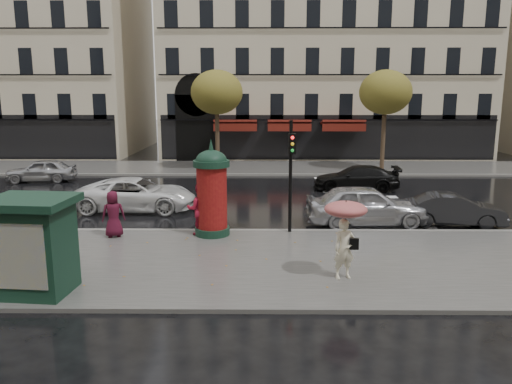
{
  "coord_description": "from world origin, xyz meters",
  "views": [
    {
      "loc": [
        0.89,
        -15.14,
        5.25
      ],
      "look_at": [
        0.73,
        1.5,
        1.89
      ],
      "focal_mm": 35.0,
      "sensor_mm": 36.0,
      "label": 1
    }
  ],
  "objects_px": {
    "newsstand": "(33,245)",
    "car_silver": "(366,205)",
    "car_darkgrey": "(453,210)",
    "car_black": "(356,178)",
    "car_far_silver": "(41,170)",
    "morris_column": "(212,189)",
    "woman_umbrella": "(345,227)",
    "car_white": "(136,194)",
    "man_burgundy": "(113,214)",
    "traffic_light": "(291,165)",
    "woman_red": "(200,209)"
  },
  "relations": [
    {
      "from": "morris_column",
      "to": "car_far_silver",
      "type": "height_order",
      "value": "morris_column"
    },
    {
      "from": "newsstand",
      "to": "car_white",
      "type": "xyz_separation_m",
      "value": [
        0.24,
        9.61,
        -0.68
      ]
    },
    {
      "from": "woman_red",
      "to": "car_white",
      "type": "relative_size",
      "value": 0.36
    },
    {
      "from": "morris_column",
      "to": "traffic_light",
      "type": "height_order",
      "value": "traffic_light"
    },
    {
      "from": "woman_umbrella",
      "to": "man_burgundy",
      "type": "relative_size",
      "value": 1.35
    },
    {
      "from": "woman_umbrella",
      "to": "traffic_light",
      "type": "height_order",
      "value": "traffic_light"
    },
    {
      "from": "newsstand",
      "to": "car_far_silver",
      "type": "distance_m",
      "value": 18.29
    },
    {
      "from": "car_white",
      "to": "morris_column",
      "type": "bearing_deg",
      "value": -137.35
    },
    {
      "from": "traffic_light",
      "to": "car_far_silver",
      "type": "relative_size",
      "value": 1.04
    },
    {
      "from": "traffic_light",
      "to": "man_burgundy",
      "type": "bearing_deg",
      "value": -174.27
    },
    {
      "from": "newsstand",
      "to": "car_darkgrey",
      "type": "height_order",
      "value": "newsstand"
    },
    {
      "from": "woman_umbrella",
      "to": "newsstand",
      "type": "distance_m",
      "value": 8.22
    },
    {
      "from": "man_burgundy",
      "to": "car_white",
      "type": "distance_m",
      "value": 4.55
    },
    {
      "from": "car_silver",
      "to": "car_black",
      "type": "xyz_separation_m",
      "value": [
        0.98,
        7.23,
        -0.15
      ]
    },
    {
      "from": "man_burgundy",
      "to": "car_black",
      "type": "height_order",
      "value": "man_burgundy"
    },
    {
      "from": "woman_red",
      "to": "car_far_silver",
      "type": "bearing_deg",
      "value": -52.99
    },
    {
      "from": "man_burgundy",
      "to": "car_silver",
      "type": "relative_size",
      "value": 0.35
    },
    {
      "from": "woman_umbrella",
      "to": "newsstand",
      "type": "height_order",
      "value": "newsstand"
    },
    {
      "from": "car_darkgrey",
      "to": "car_far_silver",
      "type": "xyz_separation_m",
      "value": [
        -20.64,
        9.62,
        0.04
      ]
    },
    {
      "from": "traffic_light",
      "to": "newsstand",
      "type": "distance_m",
      "value": 9.05
    },
    {
      "from": "car_black",
      "to": "woman_red",
      "type": "bearing_deg",
      "value": -35.33
    },
    {
      "from": "car_silver",
      "to": "car_far_silver",
      "type": "relative_size",
      "value": 1.21
    },
    {
      "from": "car_black",
      "to": "car_silver",
      "type": "bearing_deg",
      "value": -3.82
    },
    {
      "from": "morris_column",
      "to": "newsstand",
      "type": "relative_size",
      "value": 1.39
    },
    {
      "from": "morris_column",
      "to": "traffic_light",
      "type": "distance_m",
      "value": 2.99
    },
    {
      "from": "man_burgundy",
      "to": "morris_column",
      "type": "xyz_separation_m",
      "value": [
        3.5,
        0.32,
        0.84
      ]
    },
    {
      "from": "woman_umbrella",
      "to": "car_silver",
      "type": "distance_m",
      "value": 6.42
    },
    {
      "from": "woman_red",
      "to": "traffic_light",
      "type": "bearing_deg",
      "value": 179.23
    },
    {
      "from": "car_darkgrey",
      "to": "car_black",
      "type": "relative_size",
      "value": 0.85
    },
    {
      "from": "woman_red",
      "to": "car_black",
      "type": "height_order",
      "value": "woman_red"
    },
    {
      "from": "newsstand",
      "to": "car_silver",
      "type": "xyz_separation_m",
      "value": [
        10.0,
        7.2,
        -0.6
      ]
    },
    {
      "from": "man_burgundy",
      "to": "car_silver",
      "type": "xyz_separation_m",
      "value": [
        9.44,
        2.12,
        -0.14
      ]
    },
    {
      "from": "morris_column",
      "to": "newsstand",
      "type": "xyz_separation_m",
      "value": [
        -4.06,
        -5.4,
        -0.38
      ]
    },
    {
      "from": "car_darkgrey",
      "to": "car_black",
      "type": "xyz_separation_m",
      "value": [
        -2.5,
        7.23,
        0.02
      ]
    },
    {
      "from": "newsstand",
      "to": "woman_umbrella",
      "type": "bearing_deg",
      "value": 7.71
    },
    {
      "from": "newsstand",
      "to": "car_silver",
      "type": "height_order",
      "value": "newsstand"
    },
    {
      "from": "woman_umbrella",
      "to": "car_darkgrey",
      "type": "xyz_separation_m",
      "value": [
        5.34,
        6.1,
        -0.97
      ]
    },
    {
      "from": "newsstand",
      "to": "car_far_silver",
      "type": "bearing_deg",
      "value": 113.07
    },
    {
      "from": "car_white",
      "to": "woman_umbrella",
      "type": "bearing_deg",
      "value": -136.63
    },
    {
      "from": "woman_red",
      "to": "car_white",
      "type": "distance_m",
      "value": 5.4
    },
    {
      "from": "car_far_silver",
      "to": "car_darkgrey",
      "type": "bearing_deg",
      "value": 57.18
    },
    {
      "from": "woman_red",
      "to": "car_far_silver",
      "type": "xyz_separation_m",
      "value": [
        -10.76,
        11.42,
        -0.39
      ]
    },
    {
      "from": "car_far_silver",
      "to": "morris_column",
      "type": "bearing_deg",
      "value": 36.66
    },
    {
      "from": "woman_umbrella",
      "to": "car_white",
      "type": "xyz_separation_m",
      "value": [
        -7.9,
        8.51,
        -0.88
      ]
    },
    {
      "from": "car_darkgrey",
      "to": "man_burgundy",
      "type": "bearing_deg",
      "value": 106.53
    },
    {
      "from": "man_burgundy",
      "to": "newsstand",
      "type": "relative_size",
      "value": 0.67
    },
    {
      "from": "car_black",
      "to": "traffic_light",
      "type": "bearing_deg",
      "value": -21.13
    },
    {
      "from": "woman_red",
      "to": "man_burgundy",
      "type": "distance_m",
      "value": 3.07
    },
    {
      "from": "newsstand",
      "to": "man_burgundy",
      "type": "bearing_deg",
      "value": 83.79
    },
    {
      "from": "car_white",
      "to": "car_far_silver",
      "type": "bearing_deg",
      "value": 46.3
    }
  ]
}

